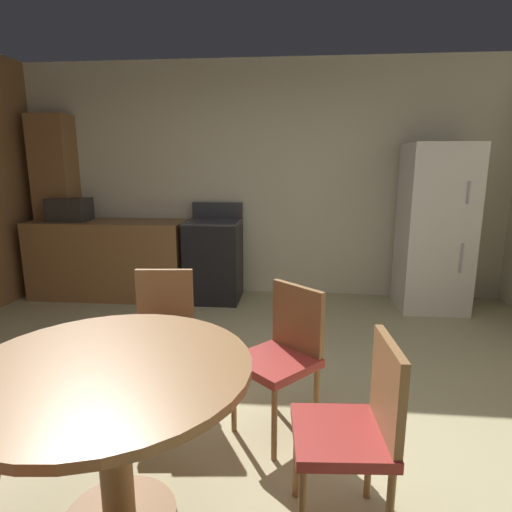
% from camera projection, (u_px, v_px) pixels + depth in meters
% --- Properties ---
extents(ground_plane, '(14.00, 14.00, 0.00)m').
position_uv_depth(ground_plane, '(219.00, 439.00, 2.47)').
color(ground_plane, tan).
extents(wall_back, '(5.92, 0.12, 2.70)m').
position_uv_depth(wall_back, '(262.00, 181.00, 5.06)').
color(wall_back, beige).
rests_on(wall_back, ground).
extents(kitchen_counter, '(1.79, 0.60, 0.90)m').
position_uv_depth(kitchen_counter, '(110.00, 259.00, 5.03)').
color(kitchen_counter, olive).
rests_on(kitchen_counter, ground).
extents(pantry_column, '(0.44, 0.36, 2.10)m').
position_uv_depth(pantry_column, '(58.00, 206.00, 5.14)').
color(pantry_column, olive).
rests_on(pantry_column, ground).
extents(oven_range, '(0.60, 0.60, 1.10)m').
position_uv_depth(oven_range, '(214.00, 260.00, 4.91)').
color(oven_range, black).
rests_on(oven_range, ground).
extents(refrigerator, '(0.68, 0.68, 1.76)m').
position_uv_depth(refrigerator, '(435.00, 228.00, 4.54)').
color(refrigerator, white).
rests_on(refrigerator, ground).
extents(microwave, '(0.44, 0.32, 0.26)m').
position_uv_depth(microwave, '(69.00, 209.00, 4.95)').
color(microwave, '#2D2B28').
rests_on(microwave, kitchen_counter).
extents(dining_table, '(1.19, 1.19, 0.76)m').
position_uv_depth(dining_table, '(110.00, 399.00, 1.78)').
color(dining_table, olive).
rests_on(dining_table, ground).
extents(chair_northeast, '(0.57, 0.57, 0.87)m').
position_uv_depth(chair_northeast, '(283.00, 350.00, 2.48)').
color(chair_northeast, olive).
rests_on(chair_northeast, ground).
extents(chair_north, '(0.44, 0.44, 0.87)m').
position_uv_depth(chair_north, '(163.00, 328.00, 2.81)').
color(chair_north, olive).
rests_on(chair_north, ground).
extents(chair_east, '(0.43, 0.43, 0.87)m').
position_uv_depth(chair_east, '(358.00, 425.00, 1.78)').
color(chair_east, olive).
rests_on(chair_east, ground).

